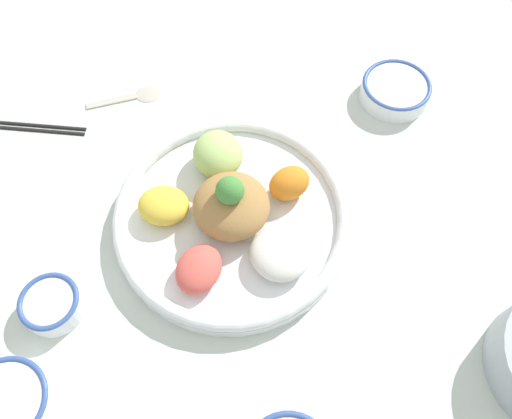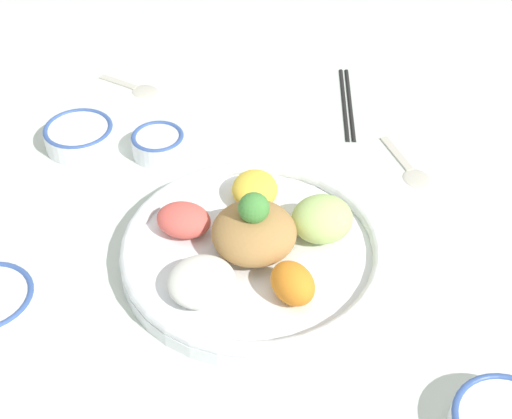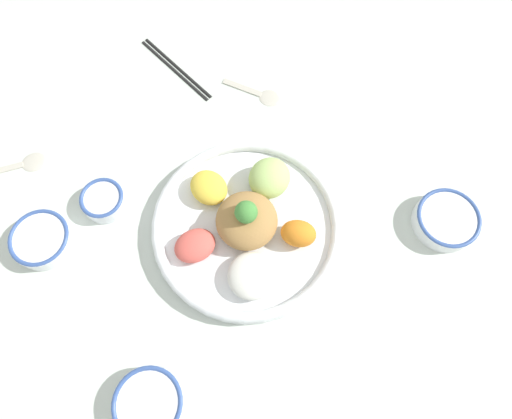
# 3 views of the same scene
# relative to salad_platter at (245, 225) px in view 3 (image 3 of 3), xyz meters

# --- Properties ---
(ground_plane) EXTENTS (2.40, 2.40, 0.00)m
(ground_plane) POSITION_rel_salad_platter_xyz_m (-0.00, 0.04, -0.03)
(ground_plane) COLOR silver
(salad_platter) EXTENTS (0.35, 0.35, 0.11)m
(salad_platter) POSITION_rel_salad_platter_xyz_m (0.00, 0.00, 0.00)
(salad_platter) COLOR white
(salad_platter) RESTS_ON ground_plane
(sauce_bowl_red) EXTENTS (0.11, 0.11, 0.04)m
(sauce_bowl_red) POSITION_rel_salad_platter_xyz_m (0.20, 0.26, -0.00)
(sauce_bowl_red) COLOR white
(sauce_bowl_red) RESTS_ON ground_plane
(rice_bowl_blue) EXTENTS (0.11, 0.11, 0.04)m
(rice_bowl_blue) POSITION_rel_salad_platter_xyz_m (0.36, -0.04, -0.01)
(rice_bowl_blue) COLOR white
(rice_bowl_blue) RESTS_ON ground_plane
(sauce_bowl_dark) EXTENTS (0.12, 0.12, 0.03)m
(sauce_bowl_dark) POSITION_rel_salad_platter_xyz_m (-0.36, 0.05, -0.01)
(sauce_bowl_dark) COLOR white
(sauce_bowl_dark) RESTS_ON ground_plane
(rice_bowl_plain) EXTENTS (0.08, 0.08, 0.04)m
(rice_bowl_plain) POSITION_rel_salad_platter_xyz_m (0.25, -0.10, -0.01)
(rice_bowl_plain) COLOR white
(rice_bowl_plain) RESTS_ON ground_plane
(chopsticks_pair_near) EXTENTS (0.13, 0.19, 0.01)m
(chopsticks_pair_near) POSITION_rel_salad_platter_xyz_m (0.09, -0.39, -0.02)
(chopsticks_pair_near) COLOR black
(chopsticks_pair_near) RESTS_ON ground_plane
(serving_spoon_main) EXTENTS (0.12, 0.09, 0.01)m
(serving_spoon_main) POSITION_rel_salad_platter_xyz_m (-0.08, -0.29, -0.02)
(serving_spoon_main) COLOR beige
(serving_spoon_main) RESTS_ON ground_plane
(serving_spoon_extra) EXTENTS (0.12, 0.05, 0.01)m
(serving_spoon_extra) POSITION_rel_salad_platter_xyz_m (0.41, -0.21, -0.02)
(serving_spoon_extra) COLOR beige
(serving_spoon_extra) RESTS_ON ground_plane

